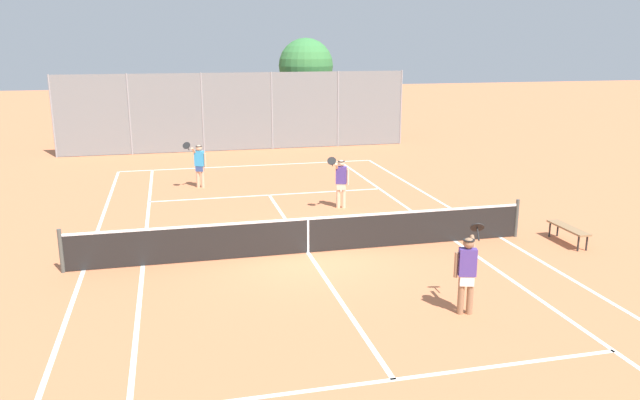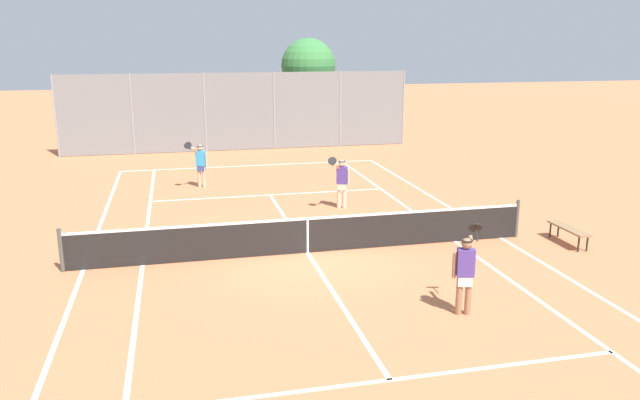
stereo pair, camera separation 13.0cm
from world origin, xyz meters
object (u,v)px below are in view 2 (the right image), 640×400
at_px(player_near_side, 465,270).
at_px(player_far_left, 201,163).
at_px(tennis_net, 308,234).
at_px(courtside_bench, 569,229).
at_px(tree_behind_left, 307,67).
at_px(loose_tennis_ball_0, 160,241).
at_px(player_far_right, 342,180).

relative_size(player_near_side, player_far_left, 1.00).
bearing_deg(player_far_left, tennis_net, -74.22).
relative_size(courtside_bench, tree_behind_left, 0.27).
xyz_separation_m(player_near_side, player_far_left, (-4.58, 12.51, 0.00)).
bearing_deg(tree_behind_left, player_far_left, -121.92).
distance_m(loose_tennis_ball_0, courtside_bench, 11.04).
distance_m(player_far_left, player_far_right, 5.93).
xyz_separation_m(tennis_net, player_far_right, (2.01, 4.11, 0.42)).
bearing_deg(player_near_side, player_far_left, 110.09).
xyz_separation_m(player_near_side, player_far_right, (-0.25, 8.44, 0.00)).
xyz_separation_m(loose_tennis_ball_0, courtside_bench, (10.72, -2.62, 0.38)).
height_order(tennis_net, tree_behind_left, tree_behind_left).
xyz_separation_m(tennis_net, loose_tennis_ball_0, (-3.73, 1.74, -0.48)).
bearing_deg(tennis_net, player_far_left, 105.78).
distance_m(player_near_side, loose_tennis_ball_0, 8.58).
distance_m(tennis_net, player_far_right, 4.60).
relative_size(loose_tennis_ball_0, courtside_bench, 0.04).
relative_size(player_far_right, courtside_bench, 1.18).
relative_size(tennis_net, courtside_bench, 8.00).
bearing_deg(player_far_right, tennis_net, -116.04).
height_order(player_far_left, courtside_bench, player_far_left).
distance_m(player_near_side, player_far_right, 8.45).
height_order(player_far_left, loose_tennis_ball_0, player_far_left).
bearing_deg(courtside_bench, loose_tennis_ball_0, 166.24).
bearing_deg(courtside_bench, player_far_right, 134.92).
height_order(player_near_side, player_far_right, same).
bearing_deg(player_far_left, tree_behind_left, 58.08).
bearing_deg(loose_tennis_ball_0, tree_behind_left, 65.11).
bearing_deg(tree_behind_left, loose_tennis_ball_0, -114.89).
bearing_deg(tennis_net, loose_tennis_ball_0, 154.94).
xyz_separation_m(player_near_side, tree_behind_left, (1.58, 22.40, 3.03)).
relative_size(player_far_left, courtside_bench, 1.18).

